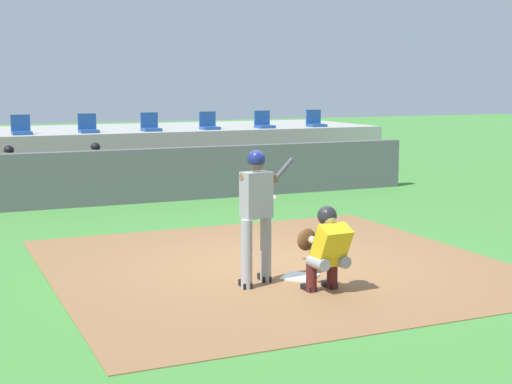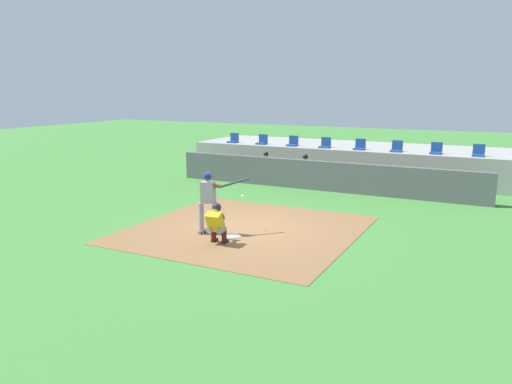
% 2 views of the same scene
% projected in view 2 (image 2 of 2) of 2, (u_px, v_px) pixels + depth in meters
% --- Properties ---
extents(ground_plane, '(80.00, 80.00, 0.00)m').
position_uv_depth(ground_plane, '(245.00, 229.00, 14.50)').
color(ground_plane, '#428438').
extents(dirt_infield, '(6.40, 6.40, 0.01)m').
position_uv_depth(dirt_infield, '(245.00, 229.00, 14.50)').
color(dirt_infield, olive).
rests_on(dirt_infield, ground).
extents(home_plate, '(0.62, 0.62, 0.02)m').
position_uv_depth(home_plate, '(232.00, 236.00, 13.80)').
color(home_plate, white).
rests_on(home_plate, dirt_infield).
extents(batter_at_plate, '(1.17, 0.97, 1.80)m').
position_uv_depth(batter_at_plate, '(209.00, 199.00, 13.82)').
color(batter_at_plate, '#99999E').
rests_on(batter_at_plate, ground).
extents(catcher_crouched, '(0.51, 1.88, 1.13)m').
position_uv_depth(catcher_crouched, '(217.00, 222.00, 13.03)').
color(catcher_crouched, gray).
rests_on(catcher_crouched, ground).
extents(dugout_wall, '(13.00, 0.30, 1.20)m').
position_uv_depth(dugout_wall, '(320.00, 176.00, 20.05)').
color(dugout_wall, '#59595E').
rests_on(dugout_wall, ground).
extents(dugout_bench, '(11.80, 0.44, 0.45)m').
position_uv_depth(dugout_bench, '(328.00, 181.00, 21.00)').
color(dugout_bench, olive).
rests_on(dugout_bench, ground).
extents(dugout_player_0, '(0.49, 0.70, 1.30)m').
position_uv_depth(dugout_player_0, '(265.00, 166.00, 22.08)').
color(dugout_player_0, '#939399').
rests_on(dugout_player_0, ground).
extents(dugout_player_1, '(0.49, 0.70, 1.30)m').
position_uv_depth(dugout_player_1, '(304.00, 169.00, 21.24)').
color(dugout_player_1, '#939399').
rests_on(dugout_player_1, ground).
extents(stands_platform, '(15.00, 4.40, 1.40)m').
position_uv_depth(stands_platform, '(351.00, 160.00, 23.87)').
color(stands_platform, '#9E9E99').
rests_on(stands_platform, ground).
extents(stadium_seat_0, '(0.46, 0.46, 0.48)m').
position_uv_depth(stadium_seat_0, '(233.00, 140.00, 24.89)').
color(stadium_seat_0, '#1E478C').
rests_on(stadium_seat_0, stands_platform).
extents(stadium_seat_1, '(0.46, 0.46, 0.48)m').
position_uv_depth(stadium_seat_1, '(262.00, 141.00, 24.17)').
color(stadium_seat_1, '#1E478C').
rests_on(stadium_seat_1, stands_platform).
extents(stadium_seat_2, '(0.46, 0.46, 0.48)m').
position_uv_depth(stadium_seat_2, '(293.00, 143.00, 23.45)').
color(stadium_seat_2, '#1E478C').
rests_on(stadium_seat_2, stands_platform).
extents(stadium_seat_3, '(0.46, 0.46, 0.48)m').
position_uv_depth(stadium_seat_3, '(325.00, 145.00, 22.73)').
color(stadium_seat_3, '#1E478C').
rests_on(stadium_seat_3, stands_platform).
extents(stadium_seat_4, '(0.46, 0.46, 0.48)m').
position_uv_depth(stadium_seat_4, '(360.00, 147.00, 22.01)').
color(stadium_seat_4, '#1E478C').
rests_on(stadium_seat_4, stands_platform).
extents(stadium_seat_5, '(0.46, 0.46, 0.48)m').
position_uv_depth(stadium_seat_5, '(397.00, 149.00, 21.29)').
color(stadium_seat_5, '#1E478C').
rests_on(stadium_seat_5, stands_platform).
extents(stadium_seat_6, '(0.46, 0.46, 0.48)m').
position_uv_depth(stadium_seat_6, '(436.00, 151.00, 20.57)').
color(stadium_seat_6, '#1E478C').
rests_on(stadium_seat_6, stands_platform).
extents(stadium_seat_7, '(0.46, 0.46, 0.48)m').
position_uv_depth(stadium_seat_7, '(478.00, 153.00, 19.85)').
color(stadium_seat_7, '#1E478C').
rests_on(stadium_seat_7, stands_platform).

